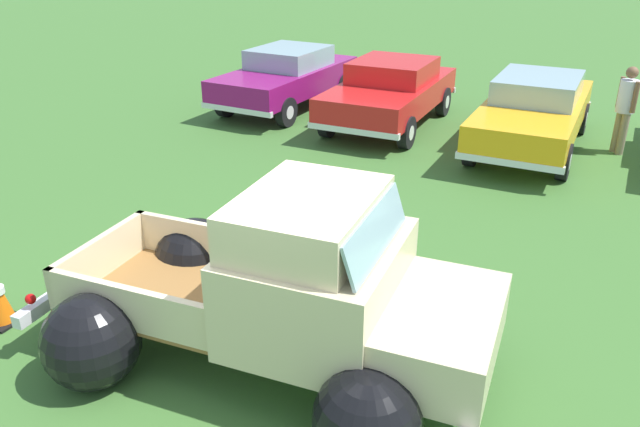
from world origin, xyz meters
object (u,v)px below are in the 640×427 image
(vintage_pickup_truck, at_px, (294,302))
(show_car_1, at_px, (390,91))
(show_car_0, at_px, (287,76))
(show_car_2, at_px, (534,110))
(spectator_0, at_px, (626,105))

(vintage_pickup_truck, height_order, show_car_1, vintage_pickup_truck)
(show_car_0, distance_m, show_car_2, 5.92)
(vintage_pickup_truck, height_order, show_car_0, vintage_pickup_truck)
(show_car_1, bearing_deg, show_car_2, 84.97)
(spectator_0, bearing_deg, vintage_pickup_truck, -144.51)
(show_car_0, height_order, show_car_1, same)
(show_car_0, bearing_deg, vintage_pickup_truck, 31.74)
(show_car_0, height_order, spectator_0, spectator_0)
(show_car_0, xyz_separation_m, spectator_0, (7.50, -0.19, 0.19))
(show_car_1, distance_m, show_car_2, 3.12)
(show_car_1, distance_m, spectator_0, 4.73)
(vintage_pickup_truck, height_order, spectator_0, vintage_pickup_truck)
(vintage_pickup_truck, xyz_separation_m, show_car_2, (1.04, 8.19, 0.03))
(spectator_0, bearing_deg, show_car_1, 144.45)
(vintage_pickup_truck, relative_size, show_car_2, 1.00)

